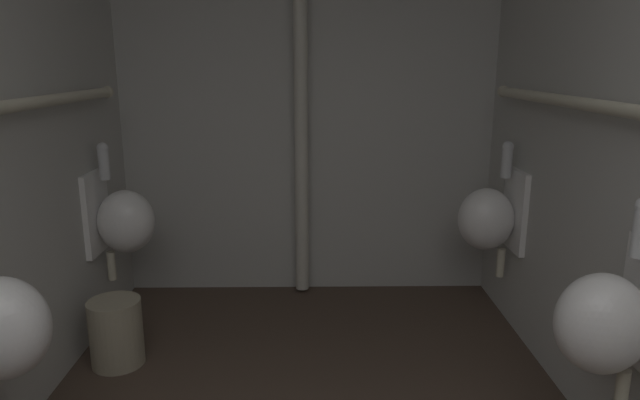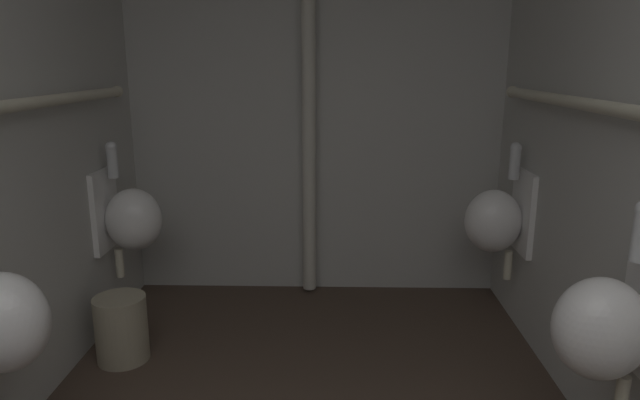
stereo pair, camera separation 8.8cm
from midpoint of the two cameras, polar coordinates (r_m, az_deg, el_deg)
name	(u,v)px [view 2 (the right image)]	position (r m, az deg, el deg)	size (l,w,h in m)	color
wall_back	(316,80)	(3.49, 0.30, 12.03)	(2.40, 0.06, 2.66)	beige
urinal_left_far	(130,217)	(3.21, -17.95, -1.68)	(0.32, 0.30, 0.76)	white
urinal_right_mid	(607,325)	(2.08, 28.16, -11.13)	(0.32, 0.30, 0.76)	white
urinal_right_far	(497,219)	(3.18, 18.24, -1.83)	(0.32, 0.30, 0.76)	white
standpipe_back_wall	(309,81)	(3.38, -0.39, 11.97)	(0.08, 0.08, 2.61)	beige
waste_bin	(122,329)	(2.99, -18.62, -12.22)	(0.25, 0.25, 0.33)	#9E937A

